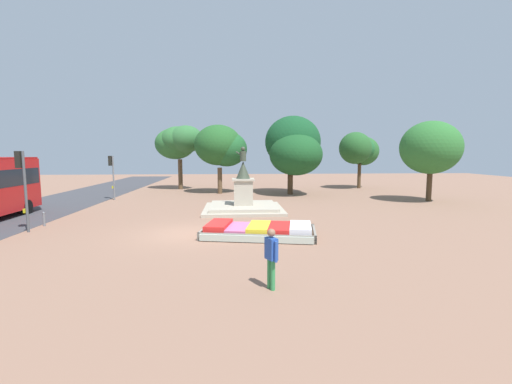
{
  "coord_description": "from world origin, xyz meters",
  "views": [
    {
      "loc": [
        2.23,
        -16.08,
        3.78
      ],
      "look_at": [
        3.49,
        2.52,
        1.69
      ],
      "focal_mm": 24.0,
      "sensor_mm": 36.0,
      "label": 1
    }
  ],
  "objects_px": {
    "traffic_light_mid_block": "(22,177)",
    "kerb_bollard_mid_b": "(44,219)",
    "traffic_light_far_corner": "(112,170)",
    "statue_monument": "(243,201)",
    "flower_planter": "(259,231)",
    "pedestrian_with_handbag": "(271,254)"
  },
  "relations": [
    {
      "from": "pedestrian_with_handbag",
      "to": "kerb_bollard_mid_b",
      "type": "xyz_separation_m",
      "value": [
        -10.94,
        9.16,
        -0.6
      ]
    },
    {
      "from": "flower_planter",
      "to": "kerb_bollard_mid_b",
      "type": "height_order",
      "value": "kerb_bollard_mid_b"
    },
    {
      "from": "statue_monument",
      "to": "traffic_light_mid_block",
      "type": "height_order",
      "value": "statue_monument"
    },
    {
      "from": "pedestrian_with_handbag",
      "to": "kerb_bollard_mid_b",
      "type": "height_order",
      "value": "pedestrian_with_handbag"
    },
    {
      "from": "statue_monument",
      "to": "traffic_light_far_corner",
      "type": "relative_size",
      "value": 1.44
    },
    {
      "from": "traffic_light_far_corner",
      "to": "pedestrian_with_handbag",
      "type": "height_order",
      "value": "traffic_light_far_corner"
    },
    {
      "from": "statue_monument",
      "to": "traffic_light_far_corner",
      "type": "bearing_deg",
      "value": 150.44
    },
    {
      "from": "traffic_light_far_corner",
      "to": "kerb_bollard_mid_b",
      "type": "distance_m",
      "value": 10.44
    },
    {
      "from": "statue_monument",
      "to": "pedestrian_with_handbag",
      "type": "distance_m",
      "value": 13.43
    },
    {
      "from": "pedestrian_with_handbag",
      "to": "statue_monument",
      "type": "bearing_deg",
      "value": 91.57
    },
    {
      "from": "traffic_light_mid_block",
      "to": "kerb_bollard_mid_b",
      "type": "bearing_deg",
      "value": 86.05
    },
    {
      "from": "flower_planter",
      "to": "kerb_bollard_mid_b",
      "type": "bearing_deg",
      "value": 165.11
    },
    {
      "from": "flower_planter",
      "to": "traffic_light_far_corner",
      "type": "distance_m",
      "value": 17.32
    },
    {
      "from": "traffic_light_mid_block",
      "to": "traffic_light_far_corner",
      "type": "relative_size",
      "value": 1.08
    },
    {
      "from": "traffic_light_far_corner",
      "to": "kerb_bollard_mid_b",
      "type": "xyz_separation_m",
      "value": [
        -0.06,
        -10.22,
        -2.09
      ]
    },
    {
      "from": "traffic_light_mid_block",
      "to": "traffic_light_far_corner",
      "type": "distance_m",
      "value": 11.63
    },
    {
      "from": "traffic_light_mid_block",
      "to": "traffic_light_far_corner",
      "type": "bearing_deg",
      "value": 89.21
    },
    {
      "from": "flower_planter",
      "to": "statue_monument",
      "type": "relative_size",
      "value": 1.06
    },
    {
      "from": "flower_planter",
      "to": "statue_monument",
      "type": "bearing_deg",
      "value": 94.06
    },
    {
      "from": "flower_planter",
      "to": "traffic_light_mid_block",
      "type": "relative_size",
      "value": 1.42
    },
    {
      "from": "traffic_light_mid_block",
      "to": "pedestrian_with_handbag",
      "type": "relative_size",
      "value": 2.27
    },
    {
      "from": "traffic_light_far_corner",
      "to": "kerb_bollard_mid_b",
      "type": "height_order",
      "value": "traffic_light_far_corner"
    }
  ]
}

